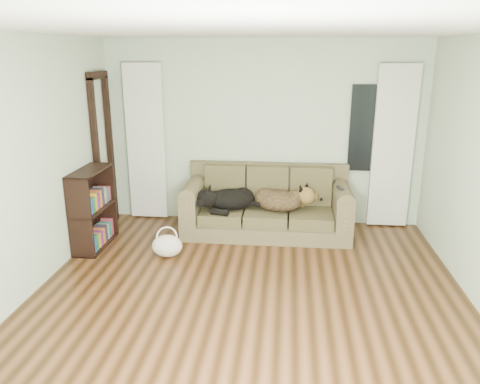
# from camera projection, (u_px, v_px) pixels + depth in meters

# --- Properties ---
(floor) EXTENTS (5.00, 5.00, 0.00)m
(floor) POSITION_uv_depth(u_px,v_px,m) (247.00, 305.00, 4.66)
(floor) COLOR black
(floor) RESTS_ON ground
(ceiling) EXTENTS (5.00, 5.00, 0.00)m
(ceiling) POSITION_uv_depth(u_px,v_px,m) (248.00, 30.00, 3.91)
(ceiling) COLOR white
(ceiling) RESTS_ON ground
(wall_back) EXTENTS (4.50, 0.04, 2.60)m
(wall_back) POSITION_uv_depth(u_px,v_px,m) (263.00, 134.00, 6.66)
(wall_back) COLOR #B2C8AA
(wall_back) RESTS_ON ground
(wall_left) EXTENTS (0.04, 5.00, 2.60)m
(wall_left) POSITION_uv_depth(u_px,v_px,m) (16.00, 173.00, 4.51)
(wall_left) COLOR #B2C8AA
(wall_left) RESTS_ON ground
(curtain_left) EXTENTS (0.55, 0.08, 2.25)m
(curtain_left) POSITION_uv_depth(u_px,v_px,m) (146.00, 143.00, 6.80)
(curtain_left) COLOR silver
(curtain_left) RESTS_ON ground
(curtain_right) EXTENTS (0.55, 0.08, 2.25)m
(curtain_right) POSITION_uv_depth(u_px,v_px,m) (393.00, 148.00, 6.45)
(curtain_right) COLOR silver
(curtain_right) RESTS_ON ground
(window_pane) EXTENTS (0.50, 0.03, 1.20)m
(window_pane) POSITION_uv_depth(u_px,v_px,m) (368.00, 129.00, 6.46)
(window_pane) COLOR black
(window_pane) RESTS_ON wall_back
(door_casing) EXTENTS (0.07, 0.60, 2.10)m
(door_casing) POSITION_uv_depth(u_px,v_px,m) (104.00, 154.00, 6.53)
(door_casing) COLOR black
(door_casing) RESTS_ON ground
(sofa) EXTENTS (2.26, 0.98, 0.92)m
(sofa) POSITION_uv_depth(u_px,v_px,m) (267.00, 202.00, 6.40)
(sofa) COLOR brown
(sofa) RESTS_ON floor
(dog_black_lab) EXTENTS (0.75, 0.60, 0.28)m
(dog_black_lab) POSITION_uv_depth(u_px,v_px,m) (228.00, 200.00, 6.38)
(dog_black_lab) COLOR black
(dog_black_lab) RESTS_ON sofa
(dog_shepherd) EXTENTS (0.81, 0.68, 0.30)m
(dog_shepherd) POSITION_uv_depth(u_px,v_px,m) (281.00, 200.00, 6.35)
(dog_shepherd) COLOR black
(dog_shepherd) RESTS_ON sofa
(tv_remote) EXTENTS (0.10, 0.20, 0.02)m
(tv_remote) POSITION_uv_depth(u_px,v_px,m) (340.00, 188.00, 6.05)
(tv_remote) COLOR black
(tv_remote) RESTS_ON sofa
(tote_bag) EXTENTS (0.38, 0.29, 0.27)m
(tote_bag) POSITION_uv_depth(u_px,v_px,m) (167.00, 244.00, 5.73)
(tote_bag) COLOR silver
(tote_bag) RESTS_ON floor
(bookshelf) EXTENTS (0.35, 0.83, 1.02)m
(bookshelf) POSITION_uv_depth(u_px,v_px,m) (93.00, 209.00, 5.95)
(bookshelf) COLOR black
(bookshelf) RESTS_ON floor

